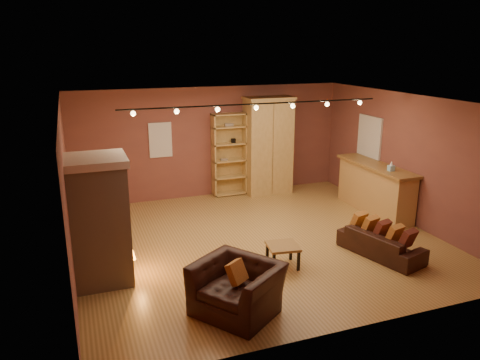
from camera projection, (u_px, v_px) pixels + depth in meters
name	position (u px, v px, depth m)	size (l,w,h in m)	color
floor	(259.00, 241.00, 9.41)	(7.00, 7.00, 0.00)	olive
ceiling	(260.00, 101.00, 8.63)	(7.00, 7.00, 0.00)	#59301C
back_wall	(211.00, 142.00, 11.95)	(7.00, 0.02, 2.80)	brown
left_wall	(67.00, 193.00, 7.86)	(0.02, 6.50, 2.80)	brown
right_wall	(408.00, 159.00, 10.17)	(0.02, 6.50, 2.80)	brown
fireplace	(100.00, 220.00, 7.57)	(1.01, 0.98, 2.12)	tan
back_window	(160.00, 140.00, 11.46)	(0.56, 0.04, 0.86)	silver
bookcase	(228.00, 154.00, 12.07)	(0.88, 0.34, 2.14)	tan
armoire	(268.00, 146.00, 12.17)	(1.24, 0.71, 2.53)	tan
bar_counter	(375.00, 188.00, 10.90)	(0.64, 2.39, 1.15)	tan
tissue_box	(391.00, 167.00, 10.19)	(0.14, 0.14, 0.23)	#8BC4DF
right_window	(370.00, 137.00, 11.36)	(0.05, 0.90, 1.00)	silver
loveseat	(381.00, 238.00, 8.66)	(0.90, 1.69, 0.71)	black
armchair	(237.00, 280.00, 6.77)	(1.30, 1.40, 1.02)	black
coffee_table	(283.00, 248.00, 8.24)	(0.61, 0.61, 0.40)	olive
track_rail	(256.00, 106.00, 8.84)	(5.20, 0.09, 0.13)	black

